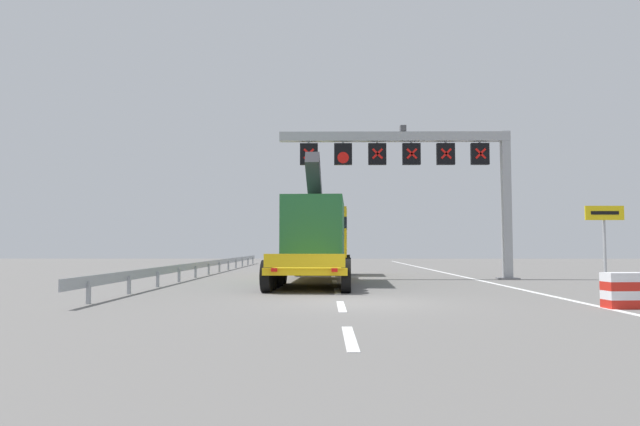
{
  "coord_description": "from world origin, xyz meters",
  "views": [
    {
      "loc": [
        -0.9,
        -15.55,
        1.56
      ],
      "look_at": [
        -1.13,
        9.4,
        3.07
      ],
      "focal_mm": 31.18,
      "sensor_mm": 36.0,
      "label": 1
    }
  ],
  "objects_px": {
    "heavy_haul_truck_yellow": "(319,237)",
    "crash_barrier_striped": "(624,290)",
    "exit_sign_yellow": "(605,228)",
    "overhead_lane_gantry": "(423,160)"
  },
  "relations": [
    {
      "from": "overhead_lane_gantry",
      "to": "crash_barrier_striped",
      "type": "relative_size",
      "value": 10.83
    },
    {
      "from": "heavy_haul_truck_yellow",
      "to": "exit_sign_yellow",
      "type": "distance_m",
      "value": 12.2
    },
    {
      "from": "exit_sign_yellow",
      "to": "crash_barrier_striped",
      "type": "height_order",
      "value": "exit_sign_yellow"
    },
    {
      "from": "exit_sign_yellow",
      "to": "crash_barrier_striped",
      "type": "distance_m",
      "value": 5.47
    },
    {
      "from": "exit_sign_yellow",
      "to": "crash_barrier_striped",
      "type": "bearing_deg",
      "value": -112.22
    },
    {
      "from": "exit_sign_yellow",
      "to": "crash_barrier_striped",
      "type": "relative_size",
      "value": 2.82
    },
    {
      "from": "exit_sign_yellow",
      "to": "heavy_haul_truck_yellow",
      "type": "bearing_deg",
      "value": 143.5
    },
    {
      "from": "heavy_haul_truck_yellow",
      "to": "crash_barrier_striped",
      "type": "height_order",
      "value": "heavy_haul_truck_yellow"
    },
    {
      "from": "overhead_lane_gantry",
      "to": "heavy_haul_truck_yellow",
      "type": "relative_size",
      "value": 0.8
    },
    {
      "from": "heavy_haul_truck_yellow",
      "to": "overhead_lane_gantry",
      "type": "bearing_deg",
      "value": 2.96
    }
  ]
}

